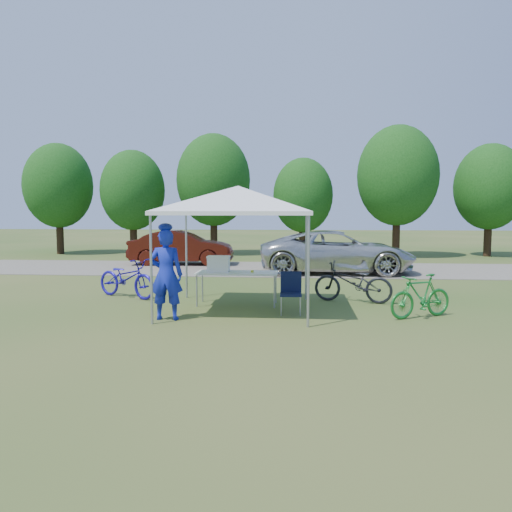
% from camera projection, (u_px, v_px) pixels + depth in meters
% --- Properties ---
extents(ground, '(100.00, 100.00, 0.00)m').
position_uv_depth(ground, '(238.00, 310.00, 11.01)').
color(ground, '#2D5119').
rests_on(ground, ground).
extents(gravel_strip, '(24.00, 5.00, 0.02)m').
position_uv_depth(gravel_strip, '(264.00, 269.00, 18.95)').
color(gravel_strip, gray).
rests_on(gravel_strip, ground).
extents(canopy, '(4.53, 4.53, 3.00)m').
position_uv_depth(canopy, '(238.00, 189.00, 10.77)').
color(canopy, '#A5A5AA').
rests_on(canopy, ground).
extents(treeline, '(24.89, 4.28, 6.30)m').
position_uv_depth(treeline, '(267.00, 184.00, 24.66)').
color(treeline, '#382314').
rests_on(treeline, ground).
extents(folding_table, '(1.88, 0.78, 0.77)m').
position_uv_depth(folding_table, '(237.00, 274.00, 11.60)').
color(folding_table, white).
rests_on(folding_table, ground).
extents(folding_chair, '(0.46, 0.48, 0.89)m').
position_uv_depth(folding_chair, '(291.00, 289.00, 10.66)').
color(folding_chair, black).
rests_on(folding_chair, ground).
extents(cooler, '(0.51, 0.35, 0.37)m').
position_uv_depth(cooler, '(219.00, 264.00, 11.61)').
color(cooler, white).
rests_on(cooler, folding_table).
extents(ice_cream_cup, '(0.07, 0.07, 0.05)m').
position_uv_depth(ice_cream_cup, '(252.00, 271.00, 11.51)').
color(ice_cream_cup, yellow).
rests_on(ice_cream_cup, folding_table).
extents(cyclist, '(0.69, 0.48, 1.83)m').
position_uv_depth(cyclist, '(166.00, 275.00, 9.99)').
color(cyclist, '#1626B9').
rests_on(cyclist, ground).
extents(bike_blue, '(1.99, 1.48, 1.00)m').
position_uv_depth(bike_blue, '(127.00, 278.00, 12.61)').
color(bike_blue, '#1D13A8').
rests_on(bike_blue, ground).
extents(bike_green, '(1.53, 1.07, 0.90)m').
position_uv_depth(bike_green, '(421.00, 296.00, 10.19)').
color(bike_green, '#1C7E2E').
rests_on(bike_green, ground).
extents(bike_dark, '(1.97, 1.12, 0.98)m').
position_uv_depth(bike_dark, '(353.00, 282.00, 11.94)').
color(bike_dark, black).
rests_on(bike_dark, ground).
extents(minivan, '(5.43, 2.57, 1.50)m').
position_uv_depth(minivan, '(337.00, 252.00, 17.56)').
color(minivan, silver).
rests_on(minivan, gravel_strip).
extents(sedan, '(4.27, 1.67, 1.38)m').
position_uv_depth(sedan, '(181.00, 247.00, 20.44)').
color(sedan, '#45140B').
rests_on(sedan, gravel_strip).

